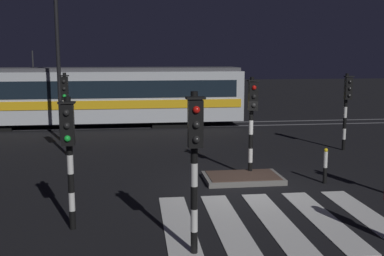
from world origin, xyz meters
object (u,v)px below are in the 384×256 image
at_px(traffic_light_corner_far_right, 347,100).
at_px(traffic_light_kerb_mid_left, 195,150).
at_px(tram, 84,95).
at_px(traffic_light_corner_near_left, 69,144).
at_px(street_lamp_trackside_left, 57,43).
at_px(bollard_island_edge, 325,166).
at_px(traffic_light_corner_far_left, 65,101).
at_px(traffic_light_median_centre, 252,112).

distance_m(traffic_light_corner_far_right, traffic_light_kerb_mid_left, 11.97).
xyz_separation_m(traffic_light_corner_far_right, tram, (-11.28, 7.84, -0.35)).
bearing_deg(traffic_light_corner_far_right, traffic_light_corner_near_left, -143.25).
bearing_deg(street_lamp_trackside_left, traffic_light_kerb_mid_left, -71.15).
height_order(street_lamp_trackside_left, bollard_island_edge, street_lamp_trackside_left).
relative_size(traffic_light_kerb_mid_left, traffic_light_corner_far_left, 1.00).
bearing_deg(traffic_light_corner_far_left, street_lamp_trackside_left, 102.52).
bearing_deg(traffic_light_corner_near_left, traffic_light_corner_far_right, 36.75).
xyz_separation_m(traffic_light_corner_far_right, traffic_light_kerb_mid_left, (-7.59, -9.26, 0.05)).
bearing_deg(traffic_light_median_centre, traffic_light_corner_far_left, 147.24).
xyz_separation_m(street_lamp_trackside_left, tram, (0.68, 4.28, -2.69)).
relative_size(traffic_light_kerb_mid_left, bollard_island_edge, 2.93).
bearing_deg(bollard_island_edge, traffic_light_median_centre, 152.85).
bearing_deg(street_lamp_trackside_left, traffic_light_corner_far_right, -16.56).
bearing_deg(traffic_light_kerb_mid_left, traffic_light_median_centre, 65.04).
distance_m(street_lamp_trackside_left, tram, 5.10).
relative_size(traffic_light_corner_near_left, traffic_light_median_centre, 0.93).
height_order(traffic_light_corner_far_right, street_lamp_trackside_left, street_lamp_trackside_left).
height_order(traffic_light_kerb_mid_left, traffic_light_median_centre, traffic_light_kerb_mid_left).
height_order(traffic_light_kerb_mid_left, traffic_light_corner_far_left, same).
bearing_deg(traffic_light_corner_near_left, tram, 94.19).
height_order(traffic_light_corner_far_right, bollard_island_edge, traffic_light_corner_far_right).
bearing_deg(street_lamp_trackside_left, traffic_light_corner_near_left, -80.77).
bearing_deg(tram, traffic_light_kerb_mid_left, -77.81).
height_order(traffic_light_corner_far_left, tram, tram).
distance_m(traffic_light_median_centre, bollard_island_edge, 2.81).
height_order(traffic_light_corner_near_left, traffic_light_kerb_mid_left, traffic_light_kerb_mid_left).
xyz_separation_m(traffic_light_corner_far_left, bollard_island_edge, (8.42, -5.14, -1.59)).
bearing_deg(traffic_light_corner_far_left, tram, 89.95).
relative_size(traffic_light_corner_far_right, tram, 0.18).
bearing_deg(tram, street_lamp_trackside_left, -99.05).
relative_size(traffic_light_corner_far_right, traffic_light_kerb_mid_left, 0.98).
relative_size(traffic_light_corner_near_left, tram, 0.17).
bearing_deg(traffic_light_corner_near_left, bollard_island_edge, 22.06).
xyz_separation_m(traffic_light_corner_near_left, street_lamp_trackside_left, (-1.81, 11.14, 2.44)).
relative_size(traffic_light_kerb_mid_left, tram, 0.19).
height_order(traffic_light_corner_far_left, traffic_light_median_centre, traffic_light_corner_far_left).
height_order(traffic_light_kerb_mid_left, street_lamp_trackside_left, street_lamp_trackside_left).
bearing_deg(street_lamp_trackside_left, bollard_island_edge, -42.01).
xyz_separation_m(street_lamp_trackside_left, bollard_island_edge, (9.09, -8.19, -3.88)).
distance_m(traffic_light_corner_far_right, bollard_island_edge, 5.67).
bearing_deg(traffic_light_corner_near_left, traffic_light_corner_far_left, 97.98).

